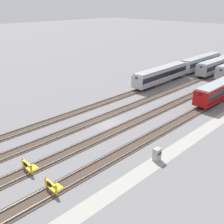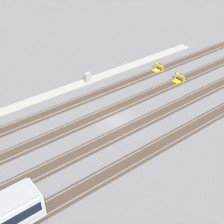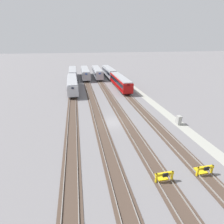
# 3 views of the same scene
# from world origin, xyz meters

# --- Properties ---
(ground_plane) EXTENTS (400.00, 400.00, 0.00)m
(ground_plane) POSITION_xyz_m (0.00, 0.00, 0.00)
(ground_plane) COLOR slate
(service_walkway) EXTENTS (54.00, 2.00, 0.01)m
(service_walkway) POSITION_xyz_m (0.00, -11.58, 0.00)
(service_walkway) COLOR #9E9E93
(service_walkway) RESTS_ON ground
(rail_track_nearest) EXTENTS (90.00, 2.24, 0.21)m
(rail_track_nearest) POSITION_xyz_m (0.00, -7.24, 0.04)
(rail_track_nearest) COLOR #47382D
(rail_track_nearest) RESTS_ON ground
(rail_track_near_inner) EXTENTS (90.00, 2.24, 0.21)m
(rail_track_near_inner) POSITION_xyz_m (0.00, -2.41, 0.04)
(rail_track_near_inner) COLOR #47382D
(rail_track_near_inner) RESTS_ON ground
(rail_track_middle) EXTENTS (90.00, 2.24, 0.21)m
(rail_track_middle) POSITION_xyz_m (0.00, 2.41, 0.04)
(rail_track_middle) COLOR #47382D
(rail_track_middle) RESTS_ON ground
(rail_track_far_inner) EXTENTS (90.00, 2.24, 0.21)m
(rail_track_far_inner) POSITION_xyz_m (0.00, 7.24, 0.04)
(rail_track_far_inner) COLOR #47382D
(rail_track_far_inner) RESTS_ON ground
(subway_car_front_row_leftmost) EXTENTS (18.00, 2.86, 3.70)m
(subway_car_front_row_leftmost) POSITION_xyz_m (23.82, -7.26, 2.04)
(subway_car_front_row_leftmost) COLOR #A80F0F
(subway_car_front_row_leftmost) RESTS_ON ground
(subway_car_front_row_left_inner) EXTENTS (18.02, 2.94, 3.70)m
(subway_car_front_row_left_inner) POSITION_xyz_m (42.44, 2.44, 2.04)
(subway_car_front_row_left_inner) COLOR #ADAFB7
(subway_car_front_row_left_inner) RESTS_ON ground
(subway_car_front_row_centre) EXTENTS (18.03, 3.06, 3.70)m
(subway_car_front_row_centre) POSITION_xyz_m (42.74, 7.25, 2.04)
(subway_car_front_row_centre) COLOR #ADAFB7
(subway_car_front_row_centre) RESTS_ON ground
(subway_car_back_row_leftmost) EXTENTS (18.05, 3.19, 3.70)m
(subway_car_back_row_leftmost) POSITION_xyz_m (23.82, 7.22, 2.04)
(subway_car_back_row_leftmost) COLOR #ADAFB7
(subway_car_back_row_leftmost) RESTS_ON ground
(bumper_stop_nearest_track) EXTENTS (1.35, 2.00, 1.22)m
(bumper_stop_nearest_track) POSITION_xyz_m (-14.86, -7.23, 0.51)
(bumper_stop_nearest_track) COLOR gold
(bumper_stop_nearest_track) RESTS_ON ground
(bumper_stop_near_inner_track) EXTENTS (1.35, 2.00, 1.22)m
(bumper_stop_near_inner_track) POSITION_xyz_m (-14.88, -2.41, 0.51)
(bumper_stop_near_inner_track) COLOR gold
(bumper_stop_near_inner_track) RESTS_ON ground
(electrical_cabinet) EXTENTS (0.90, 0.73, 1.60)m
(electrical_cabinet) POSITION_xyz_m (-2.97, -11.33, 0.80)
(electrical_cabinet) COLOR #9E9E99
(electrical_cabinet) RESTS_ON ground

